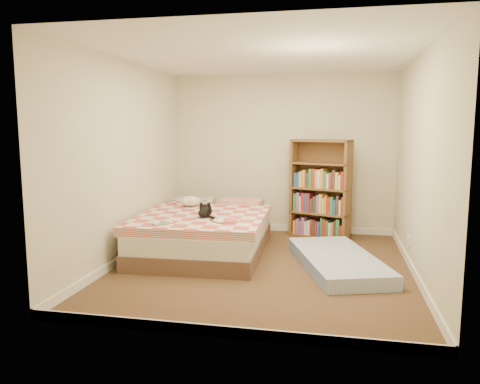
% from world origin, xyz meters
% --- Properties ---
extents(room, '(3.51, 4.01, 2.51)m').
position_xyz_m(room, '(0.00, 0.00, 1.20)').
color(room, '#4C2F20').
rests_on(room, ground).
extents(bed, '(1.71, 2.30, 0.60)m').
position_xyz_m(bed, '(-0.87, 0.55, 0.27)').
color(bed, brown).
rests_on(bed, room).
extents(bookshelf, '(0.99, 0.59, 1.49)m').
position_xyz_m(bookshelf, '(0.62, 1.69, 0.55)').
color(bookshelf, brown).
rests_on(bookshelf, room).
extents(floor_mattress, '(1.32, 1.96, 0.16)m').
position_xyz_m(floor_mattress, '(0.89, 0.12, 0.08)').
color(floor_mattress, '#708DBB').
rests_on(floor_mattress, room).
extents(black_cat, '(0.27, 0.62, 0.14)m').
position_xyz_m(black_cat, '(-0.79, 0.27, 0.60)').
color(black_cat, black).
rests_on(black_cat, bed).
extents(white_dog, '(0.33, 0.36, 0.15)m').
position_xyz_m(white_dog, '(-1.21, 0.96, 0.61)').
color(white_dog, white).
rests_on(white_dog, bed).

